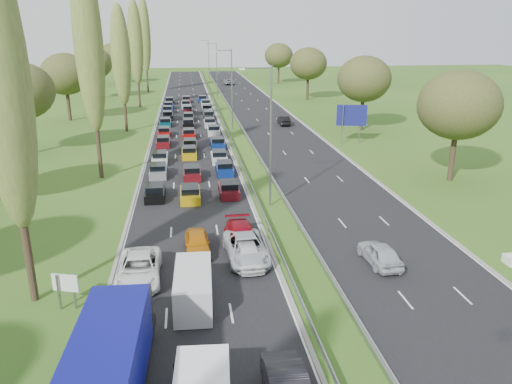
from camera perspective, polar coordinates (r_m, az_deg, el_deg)
ground at (r=79.42m, az=-2.83°, el=7.40°), size 260.00×260.00×0.00m
near_carriageway at (r=81.58m, az=-7.76°, el=7.54°), size 10.50×215.00×0.04m
far_carriageway at (r=82.72m, az=1.71°, el=7.84°), size 10.50×215.00×0.04m
central_reservation at (r=81.77m, az=-3.00°, el=8.10°), size 2.36×215.00×0.32m
lamp_columns at (r=76.55m, az=-2.76°, el=11.54°), size 0.18×140.18×12.00m
poplar_row at (r=66.56m, az=-16.38°, el=15.39°), size 2.80×127.80×22.44m
woodland_left at (r=63.83m, az=-26.17°, el=9.95°), size 8.00×166.00×11.10m
woodland_right at (r=69.98m, az=14.60°, el=11.76°), size 8.00×153.00×11.10m
traffic_queue_fill at (r=76.70m, az=-7.72°, el=7.21°), size 9.00×68.41×0.80m
near_car_2 at (r=31.71m, az=-13.20°, el=-8.52°), size 2.61×5.58×1.54m
near_car_8 at (r=34.75m, az=-6.73°, el=-5.79°), size 1.82×4.27×1.44m
near_car_10 at (r=33.57m, az=-1.11°, el=-6.42°), size 2.89×5.80×1.58m
near_car_11 at (r=35.36m, az=-1.63°, el=-5.13°), size 2.32×5.40×1.55m
near_car_12 at (r=32.83m, az=-0.89°, el=-7.16°), size 1.89×4.26×1.42m
far_car_0 at (r=33.93m, az=13.97°, el=-6.81°), size 1.98×4.41×1.47m
far_car_1 at (r=81.37m, az=3.19°, el=8.18°), size 1.62×4.43×1.45m
far_car_2 at (r=142.36m, az=-3.15°, el=12.47°), size 2.83×5.61×1.52m
blue_lorry at (r=22.41m, az=-15.90°, el=-17.40°), size 2.52×9.07×3.83m
white_van_rear at (r=28.62m, az=-7.18°, el=-10.61°), size 2.02×5.15×2.07m
info_sign at (r=29.59m, az=-20.92°, el=-10.07°), size 1.46×0.55×2.10m
direction_sign at (r=68.48m, az=10.87°, el=8.40°), size 3.90×1.09×5.20m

